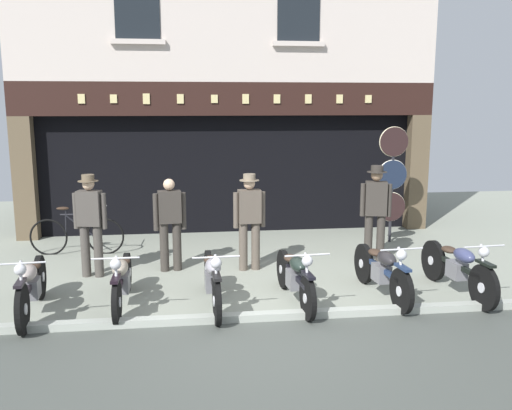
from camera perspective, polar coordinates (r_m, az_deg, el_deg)
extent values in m
cube|color=gray|center=(12.29, -2.66, -3.24)|extent=(21.05, 10.00, 0.08)
cube|color=#A1A79C|center=(7.61, 0.39, -11.65)|extent=(21.05, 0.16, 0.18)
cube|color=black|center=(14.32, -3.45, 4.16)|extent=(8.33, 4.00, 2.60)
cube|color=brown|center=(12.64, -22.64, 2.52)|extent=(0.44, 0.36, 2.60)
cube|color=brown|center=(13.27, 16.12, 3.26)|extent=(0.44, 0.36, 2.60)
cube|color=black|center=(12.57, -2.92, 3.88)|extent=(7.96, 0.03, 2.18)
cube|color=black|center=(12.06, -2.83, 10.83)|extent=(9.05, 0.24, 0.70)
cube|color=#DBC684|center=(12.07, -17.50, 10.37)|extent=(0.14, 0.03, 0.19)
cube|color=#DBC684|center=(11.98, -14.42, 10.52)|extent=(0.14, 0.03, 0.17)
cube|color=#DBC684|center=(11.91, -11.20, 10.65)|extent=(0.14, 0.03, 0.22)
cube|color=#DBC684|center=(11.89, -7.78, 10.75)|extent=(0.14, 0.03, 0.19)
cube|color=#DBC684|center=(11.91, -4.30, 10.82)|extent=(0.14, 0.03, 0.17)
cube|color=#DBC684|center=(11.96, -1.07, 10.85)|extent=(0.14, 0.03, 0.20)
cube|color=#DBC684|center=(12.05, 2.16, 10.84)|extent=(0.14, 0.03, 0.19)
cube|color=#DBC684|center=(12.18, 5.39, 10.80)|extent=(0.14, 0.03, 0.19)
cube|color=#DBC684|center=(12.35, 8.58, 10.72)|extent=(0.14, 0.03, 0.19)
cube|color=#DBC684|center=(12.54, 11.47, 10.63)|extent=(0.14, 0.03, 0.17)
cube|color=beige|center=(12.29, -2.94, 19.43)|extent=(9.05, 0.40, 2.98)
cube|color=black|center=(12.08, -12.14, 19.38)|extent=(0.90, 0.02, 1.30)
cube|color=beige|center=(11.95, -12.02, 16.10)|extent=(1.10, 0.12, 0.10)
cube|color=black|center=(12.28, 4.41, 19.42)|extent=(0.90, 0.02, 1.30)
cube|color=beige|center=(12.16, 4.40, 16.19)|extent=(1.10, 0.12, 0.10)
cylinder|color=black|center=(7.66, -22.88, -9.85)|extent=(0.12, 0.65, 0.65)
cylinder|color=silver|center=(7.66, -22.88, -9.85)|extent=(0.11, 0.15, 0.14)
cylinder|color=black|center=(8.90, -21.31, -6.91)|extent=(0.13, 0.65, 0.65)
cylinder|color=silver|center=(8.90, -21.31, -6.91)|extent=(0.12, 0.15, 0.14)
cube|color=black|center=(8.24, -22.09, -7.48)|extent=(0.17, 1.23, 0.07)
cube|color=slate|center=(8.26, -22.06, -7.94)|extent=(0.23, 0.34, 0.26)
ellipsoid|color=#A69891|center=(8.03, -22.38, -6.46)|extent=(0.26, 0.48, 0.20)
ellipsoid|color=#38281E|center=(8.42, -21.90, -5.81)|extent=(0.22, 0.32, 0.10)
cube|color=black|center=(7.55, -23.07, -7.39)|extent=(0.13, 0.37, 0.04)
sphere|color=silver|center=(7.56, -23.07, -6.13)|extent=(0.15, 0.15, 0.15)
cylinder|color=silver|center=(7.54, -23.11, -5.54)|extent=(0.62, 0.08, 0.02)
cylinder|color=silver|center=(7.60, -22.98, -7.69)|extent=(0.06, 0.23, 0.62)
cylinder|color=black|center=(7.60, -14.11, -9.66)|extent=(0.07, 0.60, 0.60)
cylinder|color=silver|center=(7.60, -14.11, -9.66)|extent=(0.10, 0.13, 0.13)
cylinder|color=black|center=(8.84, -13.11, -6.74)|extent=(0.08, 0.60, 0.60)
cylinder|color=silver|center=(8.84, -13.11, -6.74)|extent=(0.11, 0.13, 0.13)
cube|color=black|center=(8.18, -13.61, -7.29)|extent=(0.07, 1.21, 0.07)
cube|color=slate|center=(8.20, -13.59, -7.76)|extent=(0.20, 0.32, 0.26)
ellipsoid|color=tan|center=(7.97, -13.79, -6.27)|extent=(0.22, 0.46, 0.20)
ellipsoid|color=#38281E|center=(8.36, -13.48, -5.62)|extent=(0.20, 0.30, 0.10)
cube|color=black|center=(7.50, -14.22, -7.36)|extent=(0.10, 0.36, 0.04)
sphere|color=silver|center=(7.50, -14.23, -5.92)|extent=(0.15, 0.15, 0.15)
cylinder|color=silver|center=(7.48, -14.26, -5.33)|extent=(0.62, 0.03, 0.02)
cylinder|color=silver|center=(7.54, -14.18, -7.49)|extent=(0.04, 0.26, 0.61)
cylinder|color=black|center=(7.38, -4.03, -9.81)|extent=(0.10, 0.64, 0.64)
cylinder|color=silver|center=(7.38, -4.03, -9.81)|extent=(0.11, 0.14, 0.14)
cylinder|color=black|center=(8.66, -4.91, -6.74)|extent=(0.11, 0.64, 0.64)
cylinder|color=silver|center=(8.66, -4.91, -6.74)|extent=(0.12, 0.14, 0.14)
cube|color=black|center=(7.98, -4.52, -7.34)|extent=(0.12, 1.24, 0.07)
cube|color=slate|center=(8.00, -4.51, -7.82)|extent=(0.21, 0.33, 0.26)
ellipsoid|color=gray|center=(7.77, -4.43, -6.30)|extent=(0.24, 0.47, 0.20)
ellipsoid|color=#38281E|center=(8.16, -4.69, -5.62)|extent=(0.21, 0.31, 0.10)
cube|color=black|center=(7.27, -4.06, -7.31)|extent=(0.11, 0.36, 0.04)
sphere|color=silver|center=(7.28, -4.12, -5.96)|extent=(0.15, 0.15, 0.15)
cylinder|color=silver|center=(7.26, -4.13, -5.35)|extent=(0.62, 0.05, 0.02)
cylinder|color=silver|center=(7.33, -4.09, -7.58)|extent=(0.05, 0.29, 0.60)
cylinder|color=black|center=(7.54, 5.35, -9.51)|extent=(0.11, 0.61, 0.60)
cylinder|color=silver|center=(7.54, 5.35, -9.51)|extent=(0.11, 0.14, 0.13)
cylinder|color=black|center=(8.77, 2.84, -6.60)|extent=(0.12, 0.61, 0.60)
cylinder|color=silver|center=(8.77, 2.84, -6.60)|extent=(0.12, 0.14, 0.13)
cube|color=black|center=(8.11, 4.01, -7.14)|extent=(0.16, 1.23, 0.07)
cube|color=slate|center=(8.14, 4.00, -7.61)|extent=(0.22, 0.33, 0.26)
ellipsoid|color=black|center=(7.91, 4.34, -6.11)|extent=(0.25, 0.47, 0.20)
ellipsoid|color=#38281E|center=(8.29, 3.59, -5.46)|extent=(0.22, 0.31, 0.10)
cube|color=black|center=(7.44, 5.39, -7.18)|extent=(0.13, 0.37, 0.04)
sphere|color=silver|center=(7.44, 5.29, -5.74)|extent=(0.15, 0.15, 0.15)
cylinder|color=silver|center=(7.42, 5.30, -5.15)|extent=(0.62, 0.07, 0.02)
cylinder|color=silver|center=(7.49, 5.30, -7.33)|extent=(0.06, 0.28, 0.61)
cylinder|color=black|center=(7.99, 14.73, -8.55)|extent=(0.12, 0.64, 0.64)
cylinder|color=silver|center=(7.99, 14.73, -8.55)|extent=(0.11, 0.15, 0.14)
cylinder|color=black|center=(9.17, 11.01, -5.91)|extent=(0.13, 0.64, 0.64)
cylinder|color=silver|center=(9.17, 11.01, -5.91)|extent=(0.12, 0.15, 0.14)
cube|color=navy|center=(8.54, 12.77, -6.37)|extent=(0.16, 1.25, 0.07)
cube|color=slate|center=(8.56, 12.75, -6.82)|extent=(0.22, 0.33, 0.26)
ellipsoid|color=#262426|center=(8.34, 13.28, -5.37)|extent=(0.25, 0.47, 0.20)
ellipsoid|color=#38281E|center=(8.70, 12.16, -4.79)|extent=(0.22, 0.31, 0.10)
cube|color=navy|center=(7.89, 14.85, -6.22)|extent=(0.13, 0.37, 0.04)
sphere|color=silver|center=(7.89, 14.71, -4.98)|extent=(0.15, 0.15, 0.15)
cylinder|color=silver|center=(7.87, 14.74, -4.42)|extent=(0.62, 0.07, 0.02)
cylinder|color=silver|center=(7.94, 14.70, -6.48)|extent=(0.05, 0.27, 0.61)
cylinder|color=black|center=(8.46, 22.35, -7.86)|extent=(0.12, 0.66, 0.66)
cylinder|color=silver|center=(8.46, 22.35, -7.86)|extent=(0.11, 0.15, 0.15)
cylinder|color=black|center=(9.58, 17.75, -5.44)|extent=(0.13, 0.66, 0.66)
cylinder|color=silver|center=(9.58, 17.75, -5.44)|extent=(0.12, 0.15, 0.15)
cube|color=black|center=(8.98, 19.95, -5.85)|extent=(0.17, 1.28, 0.07)
cube|color=slate|center=(9.00, 19.92, -6.27)|extent=(0.22, 0.33, 0.26)
ellipsoid|color=#383E64|center=(8.79, 20.59, -4.88)|extent=(0.25, 0.48, 0.20)
ellipsoid|color=#38281E|center=(9.13, 19.21, -4.35)|extent=(0.22, 0.31, 0.10)
cube|color=black|center=(8.36, 22.52, -5.58)|extent=(0.13, 0.37, 0.04)
sphere|color=silver|center=(8.37, 22.36, -4.48)|extent=(0.15, 0.15, 0.15)
cylinder|color=silver|center=(8.35, 22.40, -3.95)|extent=(0.62, 0.07, 0.02)
cylinder|color=silver|center=(8.41, 22.34, -5.90)|extent=(0.05, 0.23, 0.62)
cylinder|color=#47423D|center=(9.63, -15.89, -4.52)|extent=(0.15, 0.15, 0.90)
cylinder|color=#47423D|center=(9.71, -17.11, -4.47)|extent=(0.15, 0.15, 0.90)
cube|color=#47423D|center=(9.51, -16.73, -0.31)|extent=(0.42, 0.29, 0.58)
cube|color=silver|center=(9.61, -16.51, 0.23)|extent=(0.14, 0.05, 0.33)
cube|color=black|center=(9.62, -16.48, 0.17)|extent=(0.05, 0.02, 0.30)
cylinder|color=#47423D|center=(9.44, -15.38, -0.61)|extent=(0.09, 0.09, 0.60)
cylinder|color=#47423D|center=(9.61, -18.02, -0.57)|extent=(0.09, 0.09, 0.60)
sphere|color=beige|center=(9.45, -16.85, 2.05)|extent=(0.19, 0.19, 0.19)
cylinder|color=brown|center=(9.44, -16.87, 2.37)|extent=(0.33, 0.33, 0.01)
cylinder|color=brown|center=(9.43, -16.89, 2.69)|extent=(0.20, 0.20, 0.11)
cylinder|color=#38332D|center=(9.72, -8.11, -4.16)|extent=(0.15, 0.15, 0.87)
cylinder|color=#38332D|center=(9.70, -9.40, -4.23)|extent=(0.15, 0.15, 0.87)
cube|color=#38332D|center=(9.56, -8.87, -0.18)|extent=(0.41, 0.27, 0.55)
cube|color=silver|center=(9.66, -8.95, 0.33)|extent=(0.14, 0.04, 0.31)
cube|color=navy|center=(9.68, -8.96, 0.27)|extent=(0.05, 0.02, 0.29)
cylinder|color=#38332D|center=(9.60, -7.46, -0.60)|extent=(0.09, 0.09, 0.64)
cylinder|color=#38332D|center=(9.56, -10.26, -0.74)|extent=(0.09, 0.09, 0.64)
sphere|color=beige|center=(9.50, -8.93, 2.10)|extent=(0.20, 0.20, 0.20)
cylinder|color=brown|center=(9.68, -0.04, -4.16)|extent=(0.15, 0.15, 0.86)
cylinder|color=brown|center=(9.63, -1.32, -4.23)|extent=(0.15, 0.15, 0.86)
cube|color=brown|center=(9.50, -0.69, -0.14)|extent=(0.40, 0.25, 0.57)
cube|color=white|center=(9.60, -0.83, 0.39)|extent=(0.14, 0.03, 0.32)
cube|color=navy|center=(9.61, -0.84, 0.34)|extent=(0.05, 0.02, 0.30)
cylinder|color=brown|center=(9.56, 0.69, -0.44)|extent=(0.09, 0.09, 0.61)
cylinder|color=brown|center=(9.47, -2.08, -0.55)|extent=(0.09, 0.09, 0.61)
sphere|color=beige|center=(9.43, -0.69, 2.23)|extent=(0.20, 0.20, 0.20)
cylinder|color=#7F705B|center=(9.43, -0.69, 2.55)|extent=(0.34, 0.34, 0.01)
cylinder|color=#7F705B|center=(9.42, -0.69, 2.88)|extent=(0.21, 0.21, 0.11)
cylinder|color=#38332D|center=(10.42, 12.67, -3.29)|extent=(0.15, 0.15, 0.88)
cylinder|color=#38332D|center=(10.40, 11.47, -3.28)|extent=(0.15, 0.15, 0.88)
cube|color=#38332D|center=(10.26, 12.22, 0.66)|extent=(0.42, 0.30, 0.62)
cube|color=silver|center=(10.37, 12.18, 1.18)|extent=(0.14, 0.05, 0.35)
cube|color=#47234C|center=(10.38, 12.17, 1.12)|extent=(0.05, 0.02, 0.32)
cylinder|color=#38332D|center=(10.30, 13.52, 0.47)|extent=(0.09, 0.09, 0.60)
cylinder|color=#38332D|center=(10.25, 10.91, 0.53)|extent=(0.09, 0.09, 0.60)
sphere|color=#9E7A5B|center=(10.20, 12.32, 3.01)|extent=(0.21, 0.21, 0.21)
cylinder|color=#332D28|center=(10.20, 12.33, 3.33)|extent=(0.36, 0.36, 0.01)
cylinder|color=#332D28|center=(10.19, 12.34, 3.65)|extent=(0.22, 0.22, 0.12)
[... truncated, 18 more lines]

